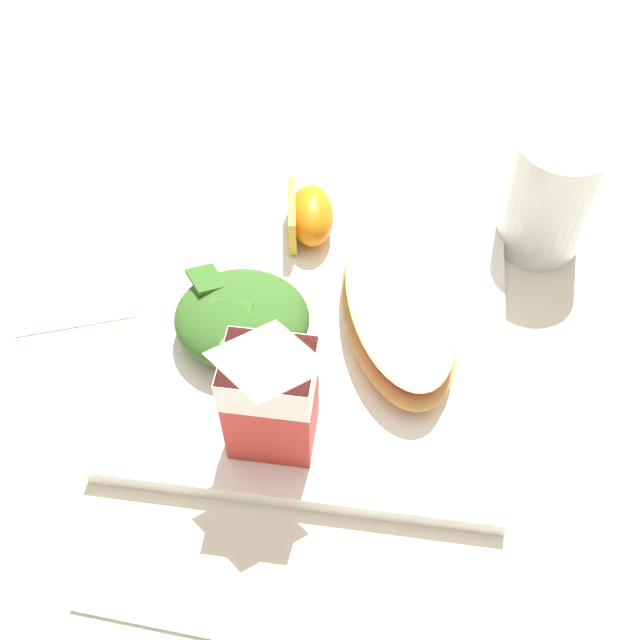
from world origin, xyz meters
The scene contains 9 objects.
ground centered at (0.00, 0.00, 0.00)m, with size 3.00×3.00×0.00m, color beige.
white_plate centered at (0.00, 0.00, 0.01)m, with size 0.28×0.28×0.02m, color white.
cheesy_pizza_bread centered at (-0.06, -0.01, 0.03)m, with size 0.12×0.19×0.04m.
green_salad_pile centered at (0.06, 0.01, 0.04)m, with size 0.10×0.09×0.04m.
milk_carton centered at (0.02, 0.10, 0.08)m, with size 0.06×0.04×0.11m.
orange_wedge_front centered at (0.02, -0.10, 0.04)m, with size 0.05×0.07×0.04m.
paper_napkin centered at (0.20, -0.04, 0.00)m, with size 0.11×0.11×0.00m, color white.
metal_fork centered at (0.01, 0.22, 0.00)m, with size 0.19×0.03×0.01m.
drinking_clear_cup centered at (-0.17, -0.13, 0.05)m, with size 0.07×0.07×0.11m, color silver.
Camera 1 is at (-0.05, 0.34, 0.47)m, focal length 42.33 mm.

